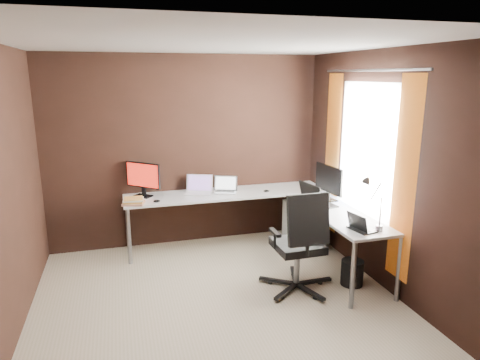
# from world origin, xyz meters

# --- Properties ---
(room) EXTENTS (3.60, 3.60, 2.50)m
(room) POSITION_xyz_m (0.34, 0.07, 1.28)
(room) COLOR #BDAD93
(room) RESTS_ON ground
(desk) EXTENTS (2.65, 2.25, 0.73)m
(desk) POSITION_xyz_m (0.84, 1.04, 0.68)
(desk) COLOR silver
(desk) RESTS_ON ground
(drawer_pedestal) EXTENTS (0.42, 0.50, 0.60)m
(drawer_pedestal) POSITION_xyz_m (1.43, 1.15, 0.30)
(drawer_pedestal) COLOR silver
(drawer_pedestal) RESTS_ON ground
(monitor_left) EXTENTS (0.39, 0.35, 0.44)m
(monitor_left) POSITION_xyz_m (-0.59, 1.62, 0.98)
(monitor_left) COLOR black
(monitor_left) RESTS_ON desk
(monitor_right) EXTENTS (0.15, 0.53, 0.44)m
(monitor_right) POSITION_xyz_m (1.58, 0.81, 0.98)
(monitor_right) COLOR black
(monitor_right) RESTS_ON desk
(laptop_white) EXTENTS (0.41, 0.35, 0.23)m
(laptop_white) POSITION_xyz_m (0.12, 1.59, 0.78)
(laptop_white) COLOR silver
(laptop_white) RESTS_ON desk
(laptop_silver) EXTENTS (0.37, 0.32, 0.21)m
(laptop_silver) POSITION_xyz_m (0.45, 1.52, 0.78)
(laptop_silver) COLOR silver
(laptop_silver) RESTS_ON desk
(laptop_black_big) EXTENTS (0.37, 0.47, 0.28)m
(laptop_black_big) POSITION_xyz_m (1.35, 0.68, 0.79)
(laptop_black_big) COLOR black
(laptop_black_big) RESTS_ON desk
(laptop_black_small) EXTENTS (0.24, 0.29, 0.18)m
(laptop_black_small) POSITION_xyz_m (1.40, -0.23, 0.77)
(laptop_black_small) COLOR black
(laptop_black_small) RESTS_ON desk
(book_stack) EXTENTS (0.29, 0.25, 0.08)m
(book_stack) POSITION_xyz_m (-0.73, 1.30, 0.77)
(book_stack) COLOR tan
(book_stack) RESTS_ON desk
(mouse_left) EXTENTS (0.10, 0.08, 0.03)m
(mouse_left) POSITION_xyz_m (-0.46, 1.30, 0.75)
(mouse_left) COLOR black
(mouse_left) RESTS_ON desk
(mouse_corner) EXTENTS (0.09, 0.06, 0.03)m
(mouse_corner) POSITION_xyz_m (0.98, 1.37, 0.75)
(mouse_corner) COLOR black
(mouse_corner) RESTS_ON desk
(desk_lamp) EXTENTS (0.18, 0.21, 0.53)m
(desk_lamp) POSITION_xyz_m (1.51, -0.22, 1.06)
(desk_lamp) COLOR slate
(desk_lamp) RESTS_ON desk
(office_chair) EXTENTS (0.62, 0.62, 1.11)m
(office_chair) POSITION_xyz_m (0.89, 0.08, 0.32)
(office_chair) COLOR black
(office_chair) RESTS_ON ground
(wastebasket) EXTENTS (0.30, 0.30, 0.28)m
(wastebasket) POSITION_xyz_m (1.50, 0.03, 0.14)
(wastebasket) COLOR black
(wastebasket) RESTS_ON ground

